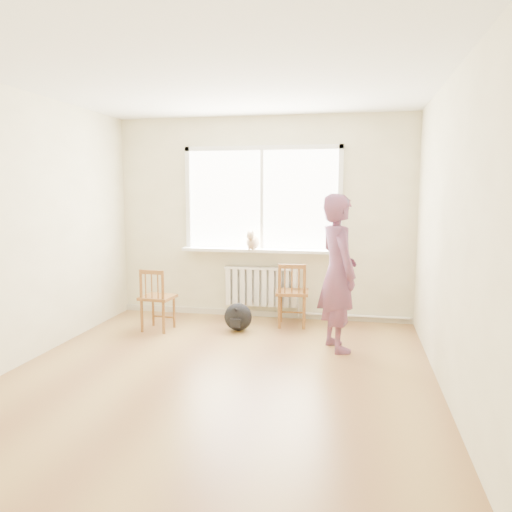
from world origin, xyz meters
The scene contains 13 objects.
floor centered at (0.00, 0.00, 0.00)m, with size 4.50×4.50×0.00m, color #A57C43.
ceiling centered at (0.00, 0.00, 2.70)m, with size 4.50×4.50×0.00m, color white.
back_wall centered at (0.00, 2.25, 1.35)m, with size 4.00×0.01×2.70m, color #EFE8BF.
window centered at (0.00, 2.22, 1.66)m, with size 2.12×0.05×1.42m.
windowsill centered at (0.00, 2.14, 0.93)m, with size 2.15×0.22×0.04m, color white.
radiator centered at (0.00, 2.16, 0.44)m, with size 1.00×0.12×0.55m.
heating_pipe centered at (1.25, 2.19, 0.08)m, with size 0.04×0.04×1.40m, color silver.
baseboard centered at (0.00, 2.23, 0.04)m, with size 4.00×0.03×0.08m, color beige.
chair_left centered at (-1.15, 1.30, 0.39)m, with size 0.41×0.40×0.78m.
chair_right centered at (0.47, 1.81, 0.41)m, with size 0.43×0.42×0.82m.
person centered at (1.06, 1.00, 0.85)m, with size 0.62×0.40×1.69m, color #B83D55.
cat centered at (-0.10, 2.05, 1.06)m, with size 0.19×0.40×0.27m.
backpack centered at (-0.16, 1.49, 0.17)m, with size 0.35×0.26×0.35m, color black.
Camera 1 is at (1.23, -4.36, 1.72)m, focal length 35.00 mm.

